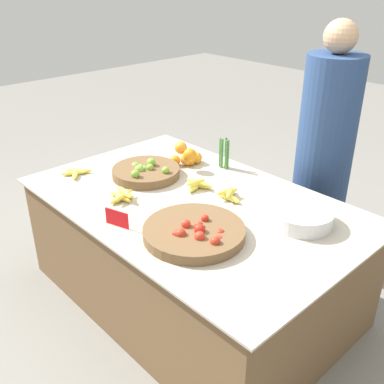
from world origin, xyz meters
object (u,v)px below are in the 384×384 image
object	(u,v)px
lime_bowl	(146,172)
price_sign	(117,218)
tomato_basket	(195,232)
vendor_person	(323,160)
metal_bowl	(302,217)

from	to	relation	value
lime_bowl	price_sign	bearing A→B (deg)	-51.35
tomato_basket	vendor_person	xyz separation A→B (m)	(-0.04, 1.13, 0.03)
tomato_basket	lime_bowl	bearing A→B (deg)	160.07
lime_bowl	tomato_basket	world-z (taller)	lime_bowl
price_sign	vendor_person	distance (m)	1.36
lime_bowl	vendor_person	distance (m)	1.09
metal_bowl	vendor_person	distance (m)	0.73
lime_bowl	vendor_person	xyz separation A→B (m)	(0.65, 0.88, 0.02)
lime_bowl	metal_bowl	distance (m)	0.98
metal_bowl	vendor_person	world-z (taller)	vendor_person
metal_bowl	price_sign	distance (m)	0.89
metal_bowl	vendor_person	size ratio (longest dim) A/B	0.20
lime_bowl	price_sign	size ratio (longest dim) A/B	3.11
price_sign	vendor_person	xyz separation A→B (m)	(0.29, 1.33, 0.01)
metal_bowl	price_sign	world-z (taller)	price_sign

